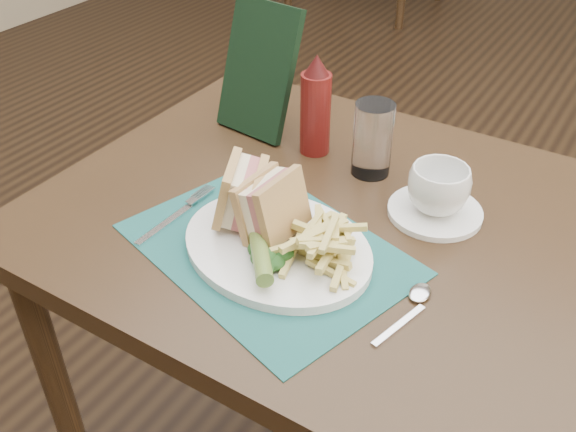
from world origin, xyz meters
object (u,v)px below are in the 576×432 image
at_px(coffee_cup, 439,189).
at_px(plate, 277,247).
at_px(table_main, 320,364).
at_px(ketchup_bottle, 316,105).
at_px(sandwich_half_a, 227,191).
at_px(sandwich_half_b, 260,201).
at_px(placemat, 267,249).
at_px(check_presenter, 259,70).
at_px(drinking_glass, 373,139).
at_px(saucer, 435,212).

bearing_deg(coffee_cup, plate, -127.31).
xyz_separation_m(table_main, ketchup_bottle, (-0.11, 0.15, 0.47)).
relative_size(sandwich_half_a, sandwich_half_b, 0.98).
xyz_separation_m(plate, sandwich_half_a, (-0.10, 0.01, 0.06)).
distance_m(placemat, sandwich_half_a, 0.11).
bearing_deg(plate, check_presenter, 138.64).
height_order(ketchup_bottle, check_presenter, check_presenter).
bearing_deg(drinking_glass, sandwich_half_a, -113.71).
height_order(sandwich_half_a, check_presenter, check_presenter).
distance_m(placemat, sandwich_half_b, 0.07).
bearing_deg(sandwich_half_b, table_main, 72.17).
bearing_deg(drinking_glass, saucer, -22.75).
distance_m(table_main, plate, 0.41).
bearing_deg(placemat, saucer, 50.48).
xyz_separation_m(placemat, coffee_cup, (0.18, 0.22, 0.05)).
relative_size(table_main, saucer, 6.00).
bearing_deg(plate, coffee_cup, 63.77).
bearing_deg(placemat, plate, 10.21).
bearing_deg(sandwich_half_a, coffee_cup, 11.99).
bearing_deg(ketchup_bottle, drinking_glass, -5.79).
distance_m(placemat, plate, 0.02).
xyz_separation_m(plate, check_presenter, (-0.24, 0.31, 0.11)).
bearing_deg(placemat, check_presenter, 125.43).
xyz_separation_m(drinking_glass, ketchup_bottle, (-0.12, 0.01, 0.03)).
xyz_separation_m(sandwich_half_a, ketchup_bottle, (-0.00, 0.27, 0.03)).
distance_m(sandwich_half_b, ketchup_bottle, 0.28).
distance_m(placemat, drinking_glass, 0.29).
bearing_deg(sandwich_half_a, placemat, -36.50).
relative_size(placemat, ketchup_bottle, 2.18).
height_order(coffee_cup, check_presenter, check_presenter).
distance_m(saucer, check_presenter, 0.43).
bearing_deg(sandwich_half_b, check_presenter, 128.09).
bearing_deg(table_main, saucer, 26.47).
xyz_separation_m(table_main, saucer, (0.15, 0.08, 0.38)).
bearing_deg(sandwich_half_b, placemat, -35.87).
height_order(table_main, placemat, placemat).
bearing_deg(saucer, ketchup_bottle, 164.62).
xyz_separation_m(table_main, coffee_cup, (0.15, 0.08, 0.42)).
xyz_separation_m(placemat, saucer, (0.18, 0.22, 0.00)).
xyz_separation_m(coffee_cup, drinking_glass, (-0.14, 0.06, 0.02)).
distance_m(ketchup_bottle, check_presenter, 0.14).
xyz_separation_m(drinking_glass, check_presenter, (-0.25, 0.03, 0.05)).
xyz_separation_m(plate, saucer, (0.16, 0.21, -0.00)).
bearing_deg(plate, placemat, -158.70).
bearing_deg(coffee_cup, sandwich_half_a, -142.23).
relative_size(drinking_glass, ketchup_bottle, 0.70).
relative_size(coffee_cup, ketchup_bottle, 0.52).
bearing_deg(table_main, check_presenter, 144.98).
height_order(placemat, saucer, saucer).
xyz_separation_m(table_main, sandwich_half_b, (-0.05, -0.12, 0.44)).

